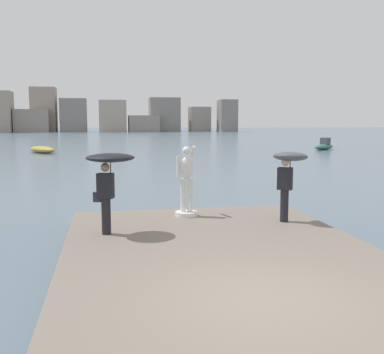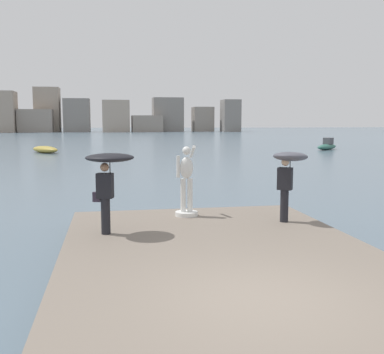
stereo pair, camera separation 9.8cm
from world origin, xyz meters
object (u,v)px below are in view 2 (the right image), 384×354
(onlooker_right, at_px, (288,167))
(boat_mid, at_px, (45,149))
(statue_white_figure, at_px, (186,186))
(boat_near, at_px, (327,146))
(onlooker_left, at_px, (108,169))

(onlooker_right, distance_m, boat_mid, 38.12)
(statue_white_figure, height_order, onlooker_right, statue_white_figure)
(statue_white_figure, xyz_separation_m, onlooker_right, (2.55, -1.29, 0.61))
(boat_mid, bearing_deg, onlooker_right, -73.13)
(boat_near, relative_size, boat_mid, 0.89)
(onlooker_right, relative_size, boat_mid, 0.43)
(statue_white_figure, xyz_separation_m, boat_mid, (-8.50, 35.16, -0.94))
(onlooker_left, height_order, boat_mid, onlooker_left)
(statue_white_figure, distance_m, boat_mid, 36.19)
(statue_white_figure, xyz_separation_m, boat_near, (21.77, 34.98, -0.84))
(statue_white_figure, distance_m, onlooker_right, 2.92)
(onlooker_left, bearing_deg, boat_near, 56.91)
(boat_near, height_order, boat_mid, boat_near)
(onlooker_left, height_order, boat_near, onlooker_left)
(onlooker_left, relative_size, onlooker_right, 1.01)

